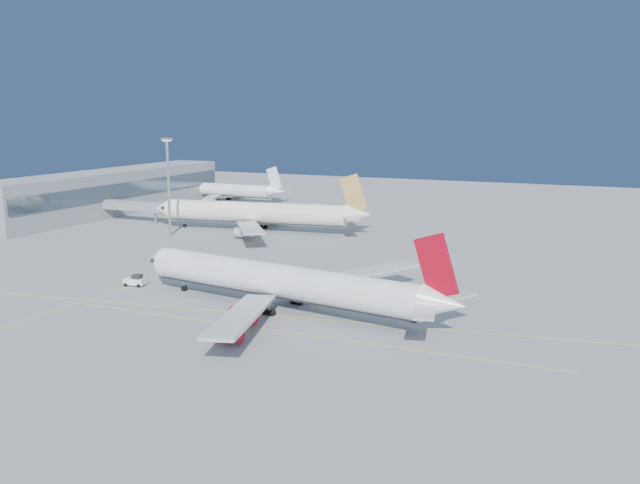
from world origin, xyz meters
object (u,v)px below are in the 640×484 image
(airliner_third, at_px, (224,190))
(light_mast, at_px, (168,179))
(airliner_virgin, at_px, (285,282))
(airliner_etihad, at_px, (259,213))
(pushback_tug, at_px, (135,281))

(airliner_third, xyz_separation_m, light_mast, (27.88, -75.89, 12.20))
(airliner_virgin, xyz_separation_m, light_mast, (-66.03, 56.91, 11.42))
(airliner_virgin, height_order, light_mast, light_mast)
(airliner_virgin, xyz_separation_m, airliner_third, (-93.90, 132.80, -0.78))
(airliner_virgin, relative_size, airliner_etihad, 1.00)
(pushback_tug, bearing_deg, airliner_etihad, 88.18)
(airliner_virgin, height_order, airliner_etihad, airliner_etihad)
(airliner_etihad, distance_m, light_mast, 28.79)
(airliner_virgin, xyz_separation_m, airliner_etihad, (-46.07, 74.44, 0.32))
(airliner_etihad, xyz_separation_m, pushback_tug, (9.26, -70.69, -4.41))
(pushback_tug, bearing_deg, light_mast, 109.51)
(airliner_third, bearing_deg, pushback_tug, -65.29)
(airliner_etihad, bearing_deg, pushback_tug, -90.50)
(light_mast, bearing_deg, pushback_tug, -61.21)
(airliner_virgin, height_order, pushback_tug, airliner_virgin)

